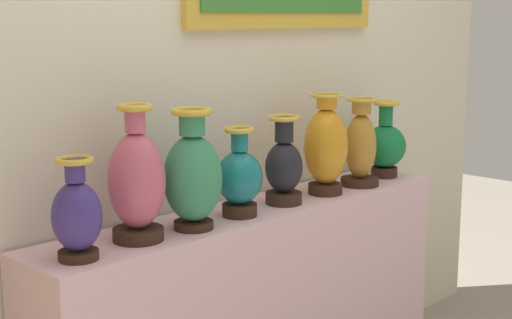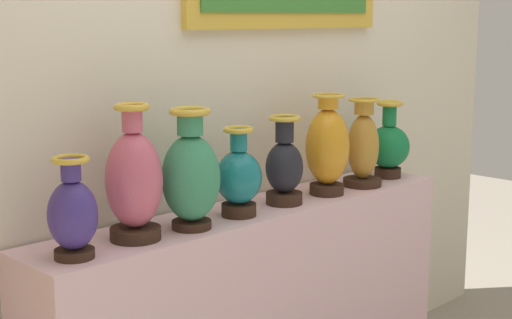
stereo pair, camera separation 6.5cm
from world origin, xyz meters
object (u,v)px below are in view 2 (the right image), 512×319
(vase_teal, at_px, (239,178))
(vase_amber, at_px, (327,147))
(vase_emerald, at_px, (388,146))
(vase_rose, at_px, (134,182))
(vase_onyx, at_px, (284,167))
(vase_jade, at_px, (191,175))
(vase_indigo, at_px, (73,214))
(vase_ochre, at_px, (363,147))

(vase_teal, xyz_separation_m, vase_amber, (0.47, -0.00, 0.05))
(vase_emerald, bearing_deg, vase_rose, -179.71)
(vase_onyx, bearing_deg, vase_jade, -177.71)
(vase_indigo, xyz_separation_m, vase_onyx, (0.90, 0.02, 0.01))
(vase_jade, distance_m, vase_emerald, 1.12)
(vase_teal, relative_size, vase_ochre, 0.87)
(vase_teal, bearing_deg, vase_onyx, 2.20)
(vase_rose, xyz_separation_m, vase_jade, (0.21, -0.02, -0.01))
(vase_rose, bearing_deg, vase_ochre, -1.07)
(vase_rose, bearing_deg, vase_emerald, 0.29)
(vase_amber, bearing_deg, vase_teal, 179.97)
(vase_teal, distance_m, vase_emerald, 0.90)
(vase_rose, xyz_separation_m, vase_amber, (0.89, -0.02, 0.00))
(vase_teal, relative_size, vase_emerald, 0.95)
(vase_rose, relative_size, vase_ochre, 1.18)
(vase_onyx, distance_m, vase_emerald, 0.66)
(vase_indigo, xyz_separation_m, vase_amber, (1.13, 0.01, 0.05))
(vase_teal, bearing_deg, vase_ochre, -0.47)
(vase_ochre, bearing_deg, vase_onyx, 178.12)
(vase_indigo, relative_size, vase_jade, 0.75)
(vase_onyx, relative_size, vase_emerald, 1.00)
(vase_teal, xyz_separation_m, vase_ochre, (0.69, -0.01, 0.02))
(vase_indigo, height_order, vase_amber, vase_amber)
(vase_indigo, relative_size, vase_teal, 0.95)
(vase_teal, bearing_deg, vase_emerald, 1.39)
(vase_teal, bearing_deg, vase_jade, -177.62)
(vase_teal, relative_size, vase_amber, 0.80)
(vase_onyx, bearing_deg, vase_rose, 179.48)
(vase_teal, distance_m, vase_onyx, 0.24)
(vase_jade, height_order, vase_ochre, vase_jade)
(vase_ochre, bearing_deg, vase_teal, 179.53)
(vase_onyx, bearing_deg, vase_emerald, 1.11)
(vase_jade, distance_m, vase_ochre, 0.91)
(vase_amber, xyz_separation_m, vase_ochre, (0.22, -0.01, -0.02))
(vase_rose, distance_m, vase_amber, 0.89)
(vase_indigo, distance_m, vase_teal, 0.66)
(vase_rose, bearing_deg, vase_jade, -6.76)
(vase_jade, height_order, vase_amber, vase_jade)
(vase_indigo, bearing_deg, vase_rose, 7.13)
(vase_indigo, height_order, vase_onyx, vase_onyx)
(vase_rose, xyz_separation_m, vase_emerald, (1.32, 0.01, -0.05))
(vase_rose, relative_size, vase_teal, 1.36)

